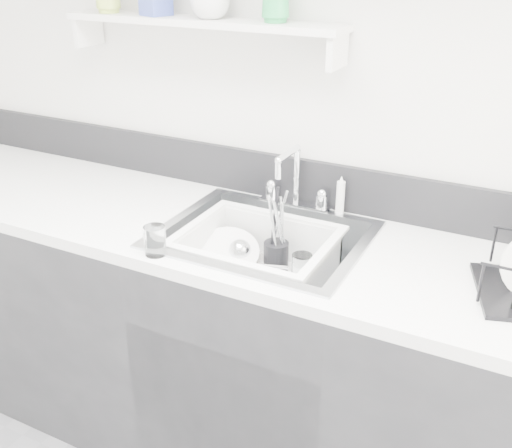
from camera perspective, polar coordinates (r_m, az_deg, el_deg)
The scene contains 13 objects.
counter_run at distance 2.13m, azimuth 0.63°, elevation -12.22°, with size 3.20×0.62×0.92m.
backsplash at distance 2.10m, azimuth 4.34°, elevation 4.12°, with size 3.20×0.02×0.16m, color black.
sink at distance 1.93m, azimuth 0.68°, elevation -3.46°, with size 0.64×0.52×0.20m, color silver, non-canonical shape.
faucet at distance 2.06m, azimuth 3.75°, elevation 3.15°, with size 0.26×0.18×0.23m.
side_sprayer at distance 2.01m, azimuth 8.04°, elevation 2.68°, with size 0.03×0.03×0.14m, color white.
wall_shelf at distance 2.07m, azimuth -5.36°, elevation 18.44°, with size 1.00×0.16×0.12m.
wash_tub at distance 1.90m, azimuth 0.10°, elevation -3.42°, with size 0.47×0.39×0.18m, color white, non-canonical shape.
plate_stack at distance 2.00m, azimuth -2.54°, elevation -3.48°, with size 0.26×0.26×0.10m.
utensil_cup at distance 1.97m, azimuth 1.92°, elevation -2.91°, with size 0.08×0.08×0.28m.
ladle at distance 1.93m, azimuth -1.14°, elevation -4.06°, with size 0.29×0.10×0.08m, color silver, non-canonical shape.
tumbler_in_tub at distance 1.92m, azimuth 4.39°, elevation -4.21°, with size 0.07×0.07×0.09m, color white.
tumbler_counter at distance 1.78m, azimuth -9.59°, elevation -1.56°, with size 0.06×0.06×0.09m, color white.
bowl_small at distance 1.85m, azimuth 1.51°, elevation -6.39°, with size 0.11×0.11×0.03m, color white.
Camera 1 is at (0.75, -0.32, 1.76)m, focal length 42.00 mm.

